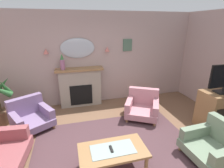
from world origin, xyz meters
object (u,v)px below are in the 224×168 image
at_px(wall_mirror, 78,48).
at_px(tv_cabinet, 218,110).
at_px(coffee_table, 113,152).
at_px(armchair_by_coffee_table, 215,144).
at_px(wall_sconce_left, 46,51).
at_px(armchair_near_fireplace, 30,116).
at_px(armchair_in_corner, 142,105).
at_px(wall_sconce_right, 107,49).
at_px(mantel_vase_centre, 62,62).
at_px(framed_picture, 127,45).
at_px(tv_remote, 111,149).
at_px(fireplace, 81,87).

bearing_deg(wall_mirror, tv_cabinet, -35.53).
bearing_deg(coffee_table, armchair_by_coffee_table, -5.94).
bearing_deg(wall_sconce_left, wall_mirror, 3.37).
distance_m(wall_sconce_left, armchair_near_fireplace, 1.73).
relative_size(armchair_in_corner, tv_cabinet, 1.23).
bearing_deg(armchair_in_corner, wall_sconce_left, 153.56).
bearing_deg(armchair_in_corner, coffee_table, -128.51).
height_order(armchair_near_fireplace, tv_cabinet, tv_cabinet).
distance_m(wall_sconce_right, tv_cabinet, 3.25).
relative_size(mantel_vase_centre, tv_cabinet, 0.49).
distance_m(framed_picture, armchair_near_fireplace, 3.29).
height_order(wall_sconce_right, framed_picture, framed_picture).
bearing_deg(tv_cabinet, coffee_table, -166.81).
height_order(tv_remote, armchair_by_coffee_table, armchair_by_coffee_table).
xyz_separation_m(wall_mirror, framed_picture, (1.50, 0.01, 0.04)).
xyz_separation_m(armchair_near_fireplace, armchair_by_coffee_table, (3.41, -1.95, 0.00)).
bearing_deg(wall_sconce_right, armchair_near_fireplace, -154.95).
height_order(tv_remote, armchair_near_fireplace, armchair_near_fireplace).
distance_m(mantel_vase_centre, tv_cabinet, 4.09).
relative_size(armchair_in_corner, armchair_by_coffee_table, 1.29).
xyz_separation_m(wall_sconce_right, tv_remote, (-0.60, -2.74, -1.21)).
height_order(wall_sconce_right, tv_remote, wall_sconce_right).
relative_size(wall_sconce_left, armchair_by_coffee_table, 0.16).
bearing_deg(framed_picture, armchair_near_fireplace, -159.23).
relative_size(wall_mirror, armchair_near_fireplace, 0.86).
distance_m(wall_sconce_left, armchair_in_corner, 2.98).
distance_m(wall_sconce_left, tv_remote, 3.19).
xyz_separation_m(fireplace, wall_mirror, (0.00, 0.14, 1.14)).
xyz_separation_m(wall_sconce_left, tv_remote, (1.10, -2.74, -1.21)).
distance_m(armchair_in_corner, armchair_near_fireplace, 2.80).
bearing_deg(wall_mirror, armchair_in_corner, -38.91).
relative_size(mantel_vase_centre, armchair_near_fireplace, 0.40).
distance_m(armchair_in_corner, tv_cabinet, 1.76).
xyz_separation_m(wall_sconce_left, armchair_near_fireplace, (-0.42, -0.99, -1.35)).
relative_size(coffee_table, tv_remote, 6.88).
distance_m(mantel_vase_centre, tv_remote, 2.86).
bearing_deg(wall_mirror, tv_remote, -84.79).
height_order(framed_picture, armchair_in_corner, framed_picture).
xyz_separation_m(wall_mirror, coffee_table, (0.28, -2.79, -1.33)).
relative_size(wall_sconce_right, armchair_by_coffee_table, 0.16).
bearing_deg(mantel_vase_centre, wall_mirror, 20.70).
bearing_deg(coffee_table, armchair_near_fireplace, 131.49).
bearing_deg(armchair_near_fireplace, coffee_table, -48.51).
relative_size(framed_picture, armchair_near_fireplace, 0.32).
xyz_separation_m(fireplace, armchair_in_corner, (1.52, -1.09, -0.27)).
height_order(framed_picture, tv_remote, framed_picture).
bearing_deg(wall_mirror, wall_sconce_left, -176.63).
relative_size(mantel_vase_centre, wall_sconce_left, 3.14).
bearing_deg(mantel_vase_centre, wall_sconce_left, 163.30).
height_order(wall_sconce_left, armchair_in_corner, wall_sconce_left).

